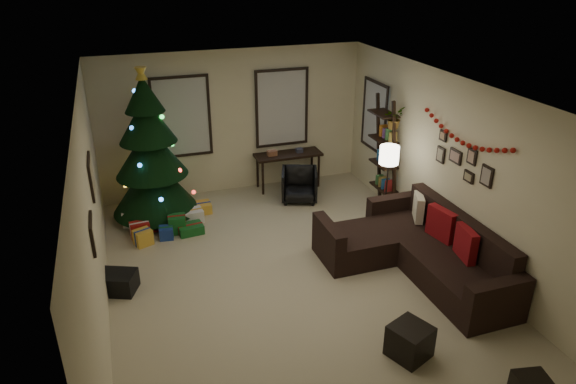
# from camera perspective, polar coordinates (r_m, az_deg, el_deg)

# --- Properties ---
(floor) EXTENTS (7.00, 7.00, 0.00)m
(floor) POSITION_cam_1_polar(r_m,az_deg,el_deg) (7.48, 0.77, -9.98)
(floor) COLOR tan
(floor) RESTS_ON ground
(ceiling) EXTENTS (7.00, 7.00, 0.00)m
(ceiling) POSITION_cam_1_polar(r_m,az_deg,el_deg) (6.34, 0.91, 10.52)
(ceiling) COLOR white
(ceiling) RESTS_ON floor
(wall_back) EXTENTS (5.00, 0.00, 5.00)m
(wall_back) POSITION_cam_1_polar(r_m,az_deg,el_deg) (9.95, -6.00, 7.58)
(wall_back) COLOR beige
(wall_back) RESTS_ON floor
(wall_left) EXTENTS (0.00, 7.00, 7.00)m
(wall_left) POSITION_cam_1_polar(r_m,az_deg,el_deg) (6.49, -20.49, -3.58)
(wall_left) COLOR beige
(wall_left) RESTS_ON floor
(wall_right) EXTENTS (0.00, 7.00, 7.00)m
(wall_right) POSITION_cam_1_polar(r_m,az_deg,el_deg) (7.93, 18.12, 1.94)
(wall_right) COLOR beige
(wall_right) RESTS_ON floor
(window_back_left) EXTENTS (1.05, 0.06, 1.50)m
(window_back_left) POSITION_cam_1_polar(r_m,az_deg,el_deg) (9.71, -11.52, 8.02)
(window_back_left) COLOR #728CB2
(window_back_left) RESTS_ON wall_back
(window_back_right) EXTENTS (1.05, 0.06, 1.50)m
(window_back_right) POSITION_cam_1_polar(r_m,az_deg,el_deg) (10.11, -0.70, 9.16)
(window_back_right) COLOR #728CB2
(window_back_right) RESTS_ON wall_back
(window_right_wall) EXTENTS (0.06, 0.90, 1.30)m
(window_right_wall) POSITION_cam_1_polar(r_m,az_deg,el_deg) (9.89, 9.49, 8.18)
(window_right_wall) COLOR #728CB2
(window_right_wall) RESTS_ON wall_right
(christmas_tree) EXTENTS (1.46, 1.46, 2.72)m
(christmas_tree) POSITION_cam_1_polar(r_m,az_deg,el_deg) (9.09, -14.74, 3.72)
(christmas_tree) COLOR black
(christmas_tree) RESTS_ON floor
(presents) EXTENTS (1.50, 1.10, 0.30)m
(presents) POSITION_cam_1_polar(r_m,az_deg,el_deg) (9.00, -12.85, -3.34)
(presents) COLOR silver
(presents) RESTS_ON floor
(sofa) EXTENTS (1.91, 2.77, 0.87)m
(sofa) POSITION_cam_1_polar(r_m,az_deg,el_deg) (7.90, 14.01, -6.29)
(sofa) COLOR black
(sofa) RESTS_ON floor
(pillow_red_a) EXTENTS (0.20, 0.47, 0.45)m
(pillow_red_a) POSITION_cam_1_polar(r_m,az_deg,el_deg) (7.55, 18.82, -5.34)
(pillow_red_a) COLOR maroon
(pillow_red_a) RESTS_ON sofa
(pillow_red_b) EXTENTS (0.21, 0.50, 0.48)m
(pillow_red_b) POSITION_cam_1_polar(r_m,az_deg,el_deg) (7.96, 16.35, -3.40)
(pillow_red_b) COLOR maroon
(pillow_red_b) RESTS_ON sofa
(pillow_cream) EXTENTS (0.27, 0.42, 0.41)m
(pillow_cream) POSITION_cam_1_polar(r_m,az_deg,el_deg) (8.41, 14.04, -1.63)
(pillow_cream) COLOR beige
(pillow_cream) RESTS_ON sofa
(ottoman_near) EXTENTS (0.55, 0.55, 0.40)m
(ottoman_near) POSITION_cam_1_polar(r_m,az_deg,el_deg) (6.38, 13.13, -15.56)
(ottoman_near) COLOR black
(ottoman_near) RESTS_ON floor
(desk) EXTENTS (1.30, 0.46, 0.70)m
(desk) POSITION_cam_1_polar(r_m,az_deg,el_deg) (10.19, 0.01, 3.78)
(desk) COLOR black
(desk) RESTS_ON floor
(desk_chair) EXTENTS (0.75, 0.73, 0.62)m
(desk_chair) POSITION_cam_1_polar(r_m,az_deg,el_deg) (9.74, 1.25, 0.78)
(desk_chair) COLOR black
(desk_chair) RESTS_ON floor
(bookshelf) EXTENTS (0.30, 0.60, 2.07)m
(bookshelf) POSITION_cam_1_polar(r_m,az_deg,el_deg) (9.33, 10.52, 3.84)
(bookshelf) COLOR black
(bookshelf) RESTS_ON floor
(potted_plant) EXTENTS (0.56, 0.55, 0.48)m
(potted_plant) POSITION_cam_1_polar(r_m,az_deg,el_deg) (8.93, 11.50, 8.26)
(potted_plant) COLOR #4C4C4C
(potted_plant) RESTS_ON bookshelf
(floor_lamp) EXTENTS (0.31, 0.31, 1.48)m
(floor_lamp) POSITION_cam_1_polar(r_m,az_deg,el_deg) (8.49, 10.93, 3.38)
(floor_lamp) COLOR black
(floor_lamp) RESTS_ON floor
(art_map) EXTENTS (0.04, 0.60, 0.50)m
(art_map) POSITION_cam_1_polar(r_m,az_deg,el_deg) (7.20, -20.66, 1.60)
(art_map) COLOR black
(art_map) RESTS_ON wall_left
(art_abstract) EXTENTS (0.04, 0.45, 0.35)m
(art_abstract) POSITION_cam_1_polar(r_m,az_deg,el_deg) (5.99, -20.52, -4.27)
(art_abstract) COLOR black
(art_abstract) RESTS_ON wall_left
(gallery) EXTENTS (0.03, 1.25, 0.54)m
(gallery) POSITION_cam_1_polar(r_m,az_deg,el_deg) (7.79, 18.53, 3.23)
(gallery) COLOR black
(gallery) RESTS_ON wall_right
(garland) EXTENTS (0.08, 1.90, 0.30)m
(garland) POSITION_cam_1_polar(r_m,az_deg,el_deg) (7.66, 18.64, 5.93)
(garland) COLOR #A5140C
(garland) RESTS_ON wall_right
(stocking_left) EXTENTS (0.20, 0.05, 0.36)m
(stocking_left) POSITION_cam_1_polar(r_m,az_deg,el_deg) (9.95, -6.86, 7.69)
(stocking_left) COLOR #990F0C
(stocking_left) RESTS_ON wall_back
(stocking_right) EXTENTS (0.20, 0.05, 0.36)m
(stocking_right) POSITION_cam_1_polar(r_m,az_deg,el_deg) (10.05, -5.04, 7.98)
(stocking_right) COLOR #990F0C
(stocking_right) RESTS_ON wall_back
(storage_bin) EXTENTS (0.67, 0.57, 0.28)m
(storage_bin) POSITION_cam_1_polar(r_m,az_deg,el_deg) (7.64, -18.35, -9.31)
(storage_bin) COLOR black
(storage_bin) RESTS_ON floor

